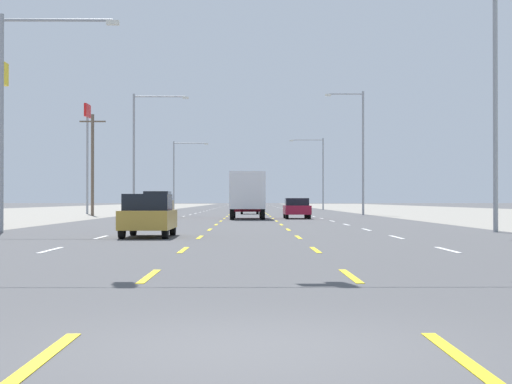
{
  "coord_description": "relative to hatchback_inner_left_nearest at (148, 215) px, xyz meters",
  "views": [
    {
      "loc": [
        -0.03,
        -7.38,
        1.33
      ],
      "look_at": [
        0.72,
        72.56,
        2.11
      ],
      "focal_mm": 58.08,
      "sensor_mm": 36.0,
      "label": 1
    }
  ],
  "objects": [
    {
      "name": "ground_plane",
      "position": [
        3.6,
        43.85,
        -0.78
      ],
      "size": [
        572.0,
        572.0,
        0.0
      ],
      "primitive_type": "plane",
      "color": "#4C4C4F"
    },
    {
      "name": "lane_markings",
      "position": [
        3.6,
        82.35,
        -0.78
      ],
      "size": [
        10.64,
        227.6,
        0.01
      ],
      "color": "white",
      "rests_on": "ground"
    },
    {
      "name": "signal_span_wire",
      "position": [
        3.85,
        -12.02,
        4.4
      ],
      "size": [
        26.98,
        0.53,
        8.63
      ],
      "color": "brown",
      "rests_on": "ground"
    },
    {
      "name": "hatchback_inner_left_nearest",
      "position": [
        0.0,
        0.0,
        0.0
      ],
      "size": [
        1.72,
        3.9,
        1.54
      ],
      "color": "#B28C33",
      "rests_on": "ground"
    },
    {
      "name": "box_truck_center_turn_near",
      "position": [
        3.51,
        28.23,
        1.05
      ],
      "size": [
        2.4,
        7.2,
        3.23
      ],
      "color": "maroon",
      "rests_on": "ground"
    },
    {
      "name": "sedan_inner_right_mid",
      "position": [
        7.02,
        29.38,
        -0.03
      ],
      "size": [
        1.8,
        4.5,
        1.46
      ],
      "color": "maroon",
      "rests_on": "ground"
    },
    {
      "name": "suv_far_left_midfar",
      "position": [
        -3.25,
        32.63,
        0.24
      ],
      "size": [
        1.98,
        4.9,
        1.98
      ],
      "color": "#B28C33",
      "rests_on": "ground"
    },
    {
      "name": "hatchback_center_turn_far",
      "position": [
        3.7,
        48.79,
        0.0
      ],
      "size": [
        1.72,
        3.9,
        1.54
      ],
      "color": "silver",
      "rests_on": "ground"
    },
    {
      "name": "pole_sign_left_row_1",
      "position": [
        -11.4,
        20.73,
        6.48
      ],
      "size": [
        0.24,
        2.06,
        9.77
      ],
      "color": "gray",
      "rests_on": "ground"
    },
    {
      "name": "pole_sign_left_row_2",
      "position": [
        -11.75,
        49.22,
        6.95
      ],
      "size": [
        0.24,
        2.23,
        10.45
      ],
      "color": "gray",
      "rests_on": "ground"
    },
    {
      "name": "streetlight_left_row_0",
      "position": [
        -5.97,
        4.37,
        4.54
      ],
      "size": [
        4.91,
        0.26,
        8.96
      ],
      "color": "gray",
      "rests_on": "ground"
    },
    {
      "name": "streetlight_right_row_0",
      "position": [
        13.46,
        4.37,
        5.11
      ],
      "size": [
        3.38,
        0.26,
        10.4
      ],
      "color": "gray",
      "rests_on": "ground"
    },
    {
      "name": "streetlight_left_row_1",
      "position": [
        -6.05,
        43.54,
        5.47
      ],
      "size": [
        4.94,
        0.26,
        10.73
      ],
      "color": "gray",
      "rests_on": "ground"
    },
    {
      "name": "streetlight_right_row_1",
      "position": [
        13.46,
        43.54,
        5.42
      ],
      "size": [
        3.47,
        0.26,
        10.99
      ],
      "color": "gray",
      "rests_on": "ground"
    },
    {
      "name": "streetlight_left_row_2",
      "position": [
        -6.01,
        82.72,
        4.71
      ],
      "size": [
        4.78,
        0.26,
        9.3
      ],
      "color": "gray",
      "rests_on": "ground"
    },
    {
      "name": "streetlight_right_row_2",
      "position": [
        13.25,
        82.72,
        4.93
      ],
      "size": [
        4.66,
        0.26,
        9.76
      ],
      "color": "gray",
      "rests_on": "ground"
    },
    {
      "name": "utility_pole_left_row_1",
      "position": [
        -9.52,
        39.98,
        3.68
      ],
      "size": [
        2.2,
        0.26,
        8.53
      ],
      "color": "brown",
      "rests_on": "ground"
    }
  ]
}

